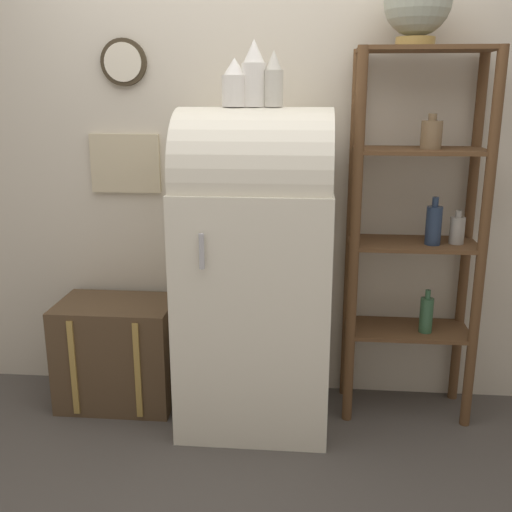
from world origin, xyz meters
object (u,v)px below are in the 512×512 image
at_px(vase_left, 235,84).
at_px(suitcase_trunk, 118,352).
at_px(globe, 418,3).
at_px(vase_center, 254,76).
at_px(vase_right, 274,81).
at_px(refrigerator, 255,265).

bearing_deg(vase_left, suitcase_trunk, 173.19).
height_order(suitcase_trunk, globe, globe).
relative_size(vase_center, vase_right, 1.19).
bearing_deg(vase_center, globe, 8.07).
xyz_separation_m(suitcase_trunk, vase_center, (0.75, -0.07, 1.43)).
bearing_deg(vase_right, refrigerator, -179.60).
bearing_deg(suitcase_trunk, globe, 1.37).
relative_size(vase_left, vase_center, 0.73).
distance_m(suitcase_trunk, globe, 2.28).
xyz_separation_m(refrigerator, globe, (0.72, 0.12, 1.21)).
height_order(suitcase_trunk, vase_right, vase_right).
height_order(refrigerator, vase_center, vase_center).
relative_size(globe, vase_left, 1.59).
distance_m(refrigerator, vase_left, 0.86).
bearing_deg(refrigerator, vase_center, 114.71).
xyz_separation_m(globe, vase_left, (-0.81, -0.11, -0.35)).
xyz_separation_m(refrigerator, vase_center, (-0.01, 0.01, 0.90)).
xyz_separation_m(vase_left, vase_right, (0.18, -0.00, 0.02)).
distance_m(refrigerator, globe, 1.41).
height_order(refrigerator, vase_left, vase_left).
bearing_deg(refrigerator, vase_right, 0.40).
bearing_deg(refrigerator, globe, 9.24).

